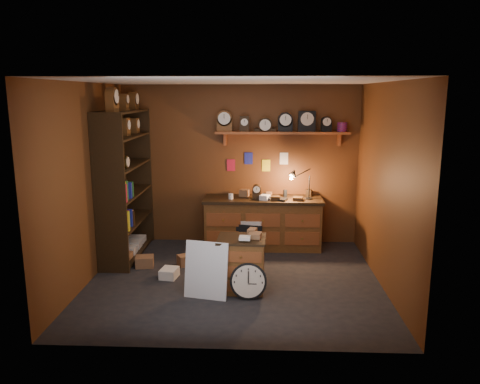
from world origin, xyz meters
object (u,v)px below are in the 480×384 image
Objects in this scene: shelving_unit at (123,178)px; low_cabinet at (242,261)px; workbench at (263,220)px; big_round_clock at (248,281)px.

low_cabinet is at bearing -33.92° from shelving_unit.
shelving_unit reaches higher than workbench.
workbench is 2.07m from big_round_clock.
big_round_clock is at bearing -37.78° from shelving_unit.
workbench is 1.80m from low_cabinet.
low_cabinet is at bearing -99.06° from workbench.
workbench reaches higher than low_cabinet.
shelving_unit is 2.38m from workbench.
workbench reaches higher than big_round_clock.
big_round_clock is (0.10, -0.27, -0.16)m from low_cabinet.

